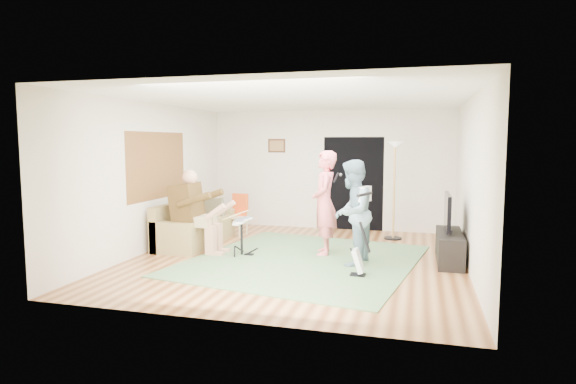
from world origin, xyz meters
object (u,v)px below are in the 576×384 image
object	(u,v)px
drum_kit	(242,239)
guitarist	(352,213)
dining_chair	(237,221)
guitar_spare	(359,261)
tv_cabinet	(449,247)
singer	(324,203)
television	(448,211)
sofa	(192,230)
torchiere_lamp	(394,173)

from	to	relation	value
drum_kit	guitarist	distance (m)	2.04
drum_kit	dining_chair	bearing A→B (deg)	113.75
guitar_spare	tv_cabinet	distance (m)	1.84
guitar_spare	dining_chair	bearing A→B (deg)	139.71
guitarist	dining_chair	world-z (taller)	guitarist
guitarist	singer	bearing A→B (deg)	-128.10
dining_chair	television	world-z (taller)	television
guitar_spare	tv_cabinet	xyz separation A→B (m)	(1.35, 1.24, 0.01)
guitarist	guitar_spare	bearing A→B (deg)	23.89
drum_kit	singer	distance (m)	1.59
sofa	guitar_spare	size ratio (longest dim) A/B	2.47
guitar_spare	television	distance (m)	1.90
guitar_spare	torchiere_lamp	distance (m)	3.18
drum_kit	guitar_spare	xyz separation A→B (m)	(2.15, -0.78, -0.05)
sofa	guitarist	size ratio (longest dim) A/B	1.19
drum_kit	television	bearing A→B (deg)	7.61
guitar_spare	singer	bearing A→B (deg)	121.43
dining_chair	television	xyz separation A→B (m)	(4.18, -1.19, 0.53)
television	torchiere_lamp	bearing A→B (deg)	119.19
guitarist	tv_cabinet	bearing A→B (deg)	118.06
torchiere_lamp	tv_cabinet	bearing A→B (deg)	-59.55
guitar_spare	torchiere_lamp	size ratio (longest dim) A/B	0.41
singer	television	bearing A→B (deg)	78.18
sofa	television	world-z (taller)	television
drum_kit	torchiere_lamp	world-z (taller)	torchiere_lamp
singer	dining_chair	distance (m)	2.50
torchiere_lamp	dining_chair	distance (m)	3.43
television	singer	bearing A→B (deg)	179.94
guitar_spare	dining_chair	distance (m)	3.77
torchiere_lamp	television	xyz separation A→B (m)	(0.95, -1.71, -0.52)
sofa	singer	size ratio (longest dim) A/B	1.11
sofa	drum_kit	distance (m)	1.45
singer	guitarist	distance (m)	0.81
guitar_spare	tv_cabinet	world-z (taller)	guitar_spare
guitar_spare	guitarist	bearing A→B (deg)	106.32
singer	guitar_spare	distance (m)	1.61
singer	drum_kit	bearing A→B (deg)	-83.27
drum_kit	tv_cabinet	world-z (taller)	drum_kit
torchiere_lamp	tv_cabinet	size ratio (longest dim) A/B	1.43
guitarist	tv_cabinet	distance (m)	1.76
guitarist	torchiere_lamp	xyz separation A→B (m)	(0.54, 2.28, 0.52)
guitarist	television	distance (m)	1.60
guitar_spare	television	size ratio (longest dim) A/B	0.81
dining_chair	tv_cabinet	xyz separation A→B (m)	(4.23, -1.19, -0.07)
television	drum_kit	bearing A→B (deg)	-172.39
drum_kit	sofa	bearing A→B (deg)	153.28
tv_cabinet	guitarist	bearing A→B (deg)	-159.51
torchiere_lamp	television	bearing A→B (deg)	-60.81
sofa	torchiere_lamp	bearing A→B (deg)	21.82
torchiere_lamp	sofa	bearing A→B (deg)	-158.18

